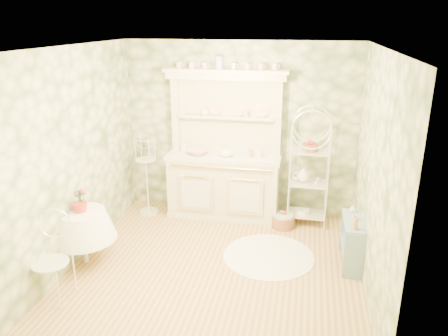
% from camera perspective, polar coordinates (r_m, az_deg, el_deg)
% --- Properties ---
extents(floor, '(3.60, 3.60, 0.00)m').
position_cam_1_polar(floor, '(5.73, -0.98, -12.58)').
color(floor, tan).
rests_on(floor, ground).
extents(ceiling, '(3.60, 3.60, 0.00)m').
position_cam_1_polar(ceiling, '(4.89, -1.16, 15.50)').
color(ceiling, white).
rests_on(ceiling, floor).
extents(wall_left, '(3.60, 3.60, 0.00)m').
position_cam_1_polar(wall_left, '(5.79, -18.78, 1.40)').
color(wall_left, beige).
rests_on(wall_left, floor).
extents(wall_right, '(3.60, 3.60, 0.00)m').
position_cam_1_polar(wall_right, '(5.11, 19.10, -0.91)').
color(wall_right, beige).
rests_on(wall_right, floor).
extents(wall_back, '(3.60, 3.60, 0.00)m').
position_cam_1_polar(wall_back, '(6.85, 2.08, 5.04)').
color(wall_back, beige).
rests_on(wall_back, floor).
extents(wall_front, '(3.60, 3.60, 0.00)m').
position_cam_1_polar(wall_front, '(3.55, -7.18, -8.79)').
color(wall_front, beige).
rests_on(wall_front, floor).
extents(kitchen_dresser, '(1.87, 0.61, 2.29)m').
position_cam_1_polar(kitchen_dresser, '(6.67, -0.02, 2.85)').
color(kitchen_dresser, beige).
rests_on(kitchen_dresser, floor).
extents(bakers_rack, '(0.59, 0.43, 1.84)m').
position_cam_1_polar(bakers_rack, '(6.59, 11.06, 0.24)').
color(bakers_rack, white).
rests_on(bakers_rack, floor).
extents(side_shelf, '(0.31, 0.71, 0.60)m').
position_cam_1_polar(side_shelf, '(5.85, 16.36, -9.36)').
color(side_shelf, '#789AB2').
rests_on(side_shelf, floor).
extents(round_table, '(0.87, 0.87, 0.72)m').
position_cam_1_polar(round_table, '(5.90, -17.87, -8.55)').
color(round_table, white).
rests_on(round_table, floor).
extents(cafe_chair, '(0.52, 0.52, 0.91)m').
position_cam_1_polar(cafe_chair, '(5.26, -21.75, -11.43)').
color(cafe_chair, white).
rests_on(cafe_chair, floor).
extents(birdcage_stand, '(0.38, 0.38, 1.44)m').
position_cam_1_polar(birdcage_stand, '(6.98, -10.10, -0.38)').
color(birdcage_stand, white).
rests_on(birdcage_stand, floor).
extents(floor_basket, '(0.35, 0.35, 0.21)m').
position_cam_1_polar(floor_basket, '(6.69, 7.72, -6.85)').
color(floor_basket, '#925E3F').
rests_on(floor_basket, floor).
extents(lace_rug, '(1.36, 1.36, 0.01)m').
position_cam_1_polar(lace_rug, '(5.95, 5.83, -11.34)').
color(lace_rug, white).
rests_on(lace_rug, floor).
extents(bowl_floral, '(0.42, 0.42, 0.08)m').
position_cam_1_polar(bowl_floral, '(6.75, -3.45, 1.86)').
color(bowl_floral, white).
rests_on(bowl_floral, kitchen_dresser).
extents(bowl_white, '(0.31, 0.31, 0.07)m').
position_cam_1_polar(bowl_white, '(6.65, 0.33, 1.63)').
color(bowl_white, white).
rests_on(bowl_white, kitchen_dresser).
extents(cup_left, '(0.14, 0.14, 0.09)m').
position_cam_1_polar(cup_left, '(6.78, -2.57, 7.14)').
color(cup_left, white).
rests_on(cup_left, kitchen_dresser).
extents(cup_right, '(0.13, 0.13, 0.09)m').
position_cam_1_polar(cup_right, '(6.66, 2.92, 6.92)').
color(cup_right, white).
rests_on(cup_right, kitchen_dresser).
extents(potted_geranium, '(0.17, 0.14, 0.29)m').
position_cam_1_polar(potted_geranium, '(5.73, -18.19, -4.05)').
color(potted_geranium, '#3F7238').
rests_on(potted_geranium, round_table).
extents(bottle_amber, '(0.08, 0.08, 0.18)m').
position_cam_1_polar(bottle_amber, '(5.45, 16.77, -7.03)').
color(bottle_amber, '#B97C4B').
rests_on(bottle_amber, side_shelf).
extents(bottle_blue, '(0.06, 0.06, 0.10)m').
position_cam_1_polar(bottle_blue, '(5.73, 16.65, -6.03)').
color(bottle_blue, '#A1BCD6').
rests_on(bottle_blue, side_shelf).
extents(bottle_glass, '(0.09, 0.09, 0.10)m').
position_cam_1_polar(bottle_glass, '(5.92, 16.48, -5.24)').
color(bottle_glass, silver).
rests_on(bottle_glass, side_shelf).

